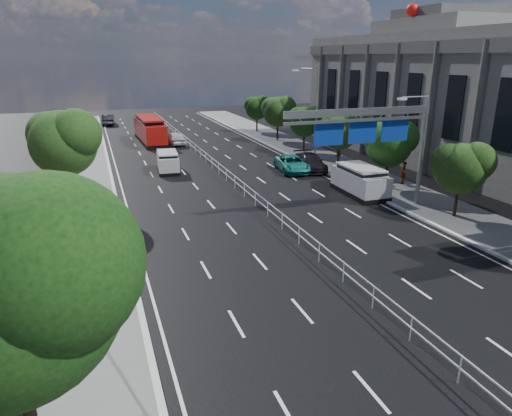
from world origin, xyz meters
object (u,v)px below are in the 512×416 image
near_car_dark (108,120)px  parked_car_dark (310,162)px  overhead_gantry (374,127)px  silver_minivan (360,181)px  toilet_sign (80,276)px  white_minivan (168,162)px  pedestrian_a (403,173)px  parked_car_teal (292,164)px  near_car_silver (175,138)px  red_bus (150,129)px  pedestrian_b (338,148)px

near_car_dark → parked_car_dark: 40.16m
overhead_gantry → silver_minivan: 5.99m
toilet_sign → overhead_gantry: (17.69, 10.05, 2.66)m
overhead_gantry → parked_car_dark: bearing=82.6°
white_minivan → parked_car_dark: size_ratio=0.85×
pedestrian_a → parked_car_teal: bearing=-91.4°
near_car_silver → red_bus: bearing=-47.4°
red_bus → toilet_sign: bearing=-102.1°
parked_car_dark → white_minivan: bearing=169.8°
near_car_silver → overhead_gantry: bearing=101.3°
overhead_gantry → near_car_dark: overhead_gantry is taller
white_minivan → silver_minivan: 17.30m
toilet_sign → pedestrian_b: (24.35, 26.07, -1.99)m
toilet_sign → near_car_dark: toilet_sign is taller
near_car_silver → parked_car_dark: size_ratio=0.88×
silver_minivan → pedestrian_b: size_ratio=3.20×
near_car_dark → pedestrian_b: (21.14, -32.72, 0.17)m
red_bus → near_car_silver: 3.65m
near_car_silver → silver_minivan: silver_minivan is taller
parked_car_teal → pedestrian_a: size_ratio=2.79×
near_car_silver → silver_minivan: bearing=106.4°
parked_car_teal → pedestrian_b: 8.01m
silver_minivan → pedestrian_b: (5.10, 12.44, -0.10)m
toilet_sign → white_minivan: (6.93, 25.77, -2.06)m
near_car_dark → silver_minivan: (16.04, -45.17, 0.27)m
overhead_gantry → white_minivan: (-10.76, 15.72, -4.73)m
parked_car_teal → silver_minivan: bearing=-70.3°
pedestrian_a → parked_car_dark: bearing=-100.2°
silver_minivan → parked_car_teal: 8.57m
pedestrian_b → near_car_dark: bearing=-54.2°
near_car_dark → pedestrian_a: pedestrian_a is taller
toilet_sign → silver_minivan: bearing=35.3°
silver_minivan → overhead_gantry: bearing=-112.6°
near_car_silver → toilet_sign: bearing=71.9°
toilet_sign → pedestrian_b: toilet_sign is taller
near_car_dark → pedestrian_a: (20.66, -44.10, 0.25)m
parked_car_teal → pedestrian_b: bearing=38.1°
overhead_gantry → pedestrian_b: 17.96m
toilet_sign → silver_minivan: toilet_sign is taller
near_car_dark → pedestrian_a: 48.70m
pedestrian_b → silver_minivan: bearing=70.7°
white_minivan → near_car_silver: bearing=82.4°
red_bus → silver_minivan: size_ratio=1.95×
toilet_sign → pedestrian_a: toilet_sign is taller
white_minivan → toilet_sign: bearing=-99.9°
overhead_gantry → white_minivan: overhead_gantry is taller
toilet_sign → overhead_gantry: bearing=29.6°
near_car_silver → white_minivan: bearing=73.4°
overhead_gantry → silver_minivan: bearing=66.4°
silver_minivan → white_minivan: bearing=136.4°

